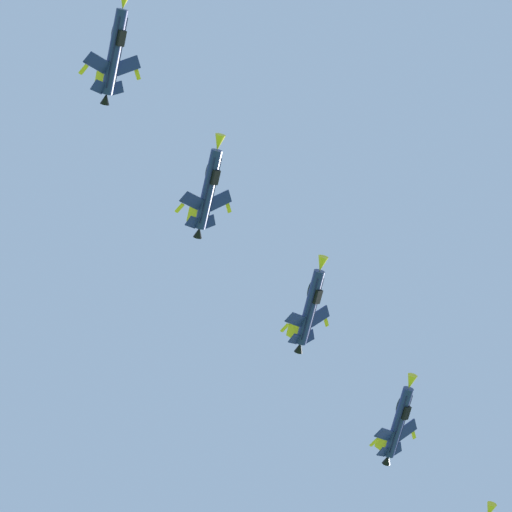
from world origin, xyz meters
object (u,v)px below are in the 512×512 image
(fighter_jet_left_wing, at_px, (115,50))
(fighter_jet_right_outer, at_px, (399,421))
(fighter_jet_left_outer, at_px, (310,306))
(fighter_jet_right_wing, at_px, (209,188))

(fighter_jet_left_wing, relative_size, fighter_jet_right_outer, 1.00)
(fighter_jet_left_wing, xyz_separation_m, fighter_jet_left_outer, (30.62, 36.52, 0.92))
(fighter_jet_left_outer, bearing_deg, fighter_jet_left_wing, 40.87)
(fighter_jet_left_wing, relative_size, fighter_jet_left_outer, 1.00)
(fighter_jet_left_wing, distance_m, fighter_jet_left_outer, 47.67)
(fighter_jet_left_outer, bearing_deg, fighter_jet_right_outer, -139.34)
(fighter_jet_right_wing, relative_size, fighter_jet_right_outer, 1.00)
(fighter_jet_right_wing, bearing_deg, fighter_jet_left_wing, 44.16)
(fighter_jet_left_wing, height_order, fighter_jet_left_outer, fighter_jet_left_outer)
(fighter_jet_right_wing, height_order, fighter_jet_left_outer, fighter_jet_left_outer)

